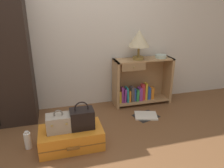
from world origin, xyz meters
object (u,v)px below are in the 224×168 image
at_px(open_book_on_floor, 146,116).
at_px(bottle, 28,140).
at_px(suitcase_large, 71,138).
at_px(train_case, 59,123).
at_px(bookshelf, 140,83).
at_px(handbag, 82,118).
at_px(table_lamp, 139,39).
at_px(bowl, 161,56).

bearing_deg(open_book_on_floor, bottle, -168.14).
distance_m(suitcase_large, train_case, 0.25).
xyz_separation_m(train_case, bottle, (-0.37, 0.10, -0.23)).
relative_size(bookshelf, handbag, 2.93).
distance_m(suitcase_large, handbag, 0.27).
bearing_deg(train_case, table_lamp, 34.35).
xyz_separation_m(bowl, suitcase_large, (-1.58, -0.91, -0.68)).
relative_size(bowl, bottle, 0.81).
bearing_deg(table_lamp, bowl, 2.02).
height_order(suitcase_large, handbag, handbag).
xyz_separation_m(suitcase_large, bottle, (-0.50, 0.10, -0.01)).
bearing_deg(bookshelf, bowl, -4.85).
distance_m(bookshelf, bowl, 0.55).
bearing_deg(table_lamp, open_book_on_floor, -92.45).
relative_size(bottle, open_book_on_floor, 0.54).
xyz_separation_m(suitcase_large, handbag, (0.14, 0.00, 0.24)).
distance_m(bowl, handbag, 1.76).
distance_m(table_lamp, train_case, 1.75).
distance_m(suitcase_large, open_book_on_floor, 1.25).
xyz_separation_m(bowl, open_book_on_floor, (-0.42, -0.46, -0.79)).
height_order(handbag, bottle, handbag).
distance_m(train_case, bottle, 0.45).
height_order(table_lamp, open_book_on_floor, table_lamp).
height_order(train_case, bottle, train_case).
bearing_deg(bowl, open_book_on_floor, -132.32).
bearing_deg(train_case, open_book_on_floor, 19.08).
relative_size(suitcase_large, train_case, 2.61).
xyz_separation_m(train_case, handbag, (0.26, 0.00, 0.02)).
bearing_deg(handbag, train_case, -179.85).
xyz_separation_m(table_lamp, bowl, (0.40, 0.01, -0.29)).
bearing_deg(bowl, handbag, -147.88).
relative_size(suitcase_large, handbag, 2.24).
bearing_deg(bookshelf, table_lamp, -150.94).
bearing_deg(bottle, suitcase_large, -11.14).
bearing_deg(train_case, bowl, 27.97).
bearing_deg(train_case, bottle, 165.68).
bearing_deg(handbag, bottle, 171.53).
distance_m(train_case, open_book_on_floor, 1.39).
bearing_deg(handbag, table_lamp, 40.55).
distance_m(suitcase_large, bottle, 0.51).
xyz_separation_m(bowl, handbag, (-1.44, -0.90, -0.45)).
relative_size(bookshelf, suitcase_large, 1.31).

